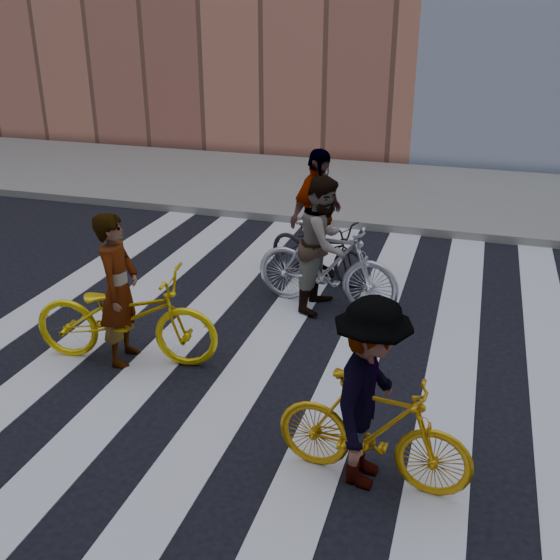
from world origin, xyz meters
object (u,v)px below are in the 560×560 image
at_px(bike_silver_mid, 327,266).
at_px(bike_dark_rear, 319,249).
at_px(rider_left, 119,289).
at_px(bike_yellow_left, 125,316).
at_px(rider_rear, 317,216).
at_px(rider_right, 369,394).
at_px(bike_yellow_right, 373,430).
at_px(rider_mid, 324,244).

xyz_separation_m(bike_silver_mid, bike_dark_rear, (-0.34, 0.96, -0.14)).
bearing_deg(rider_left, bike_silver_mid, -50.77).
distance_m(bike_yellow_left, rider_rear, 3.42).
bearing_deg(rider_right, bike_dark_rear, 24.41).
bearing_deg(rider_rear, bike_yellow_right, -138.00).
bearing_deg(bike_yellow_left, rider_right, -121.01).
relative_size(bike_yellow_right, rider_mid, 0.94).
bearing_deg(rider_rear, rider_right, -138.59).
bearing_deg(bike_yellow_left, rider_mid, -49.24).
height_order(bike_yellow_left, bike_dark_rear, bike_yellow_left).
distance_m(bike_yellow_right, bike_dark_rear, 4.57).
xyz_separation_m(bike_silver_mid, rider_mid, (-0.05, 0.00, 0.31)).
relative_size(bike_dark_rear, rider_left, 0.98).
xyz_separation_m(bike_yellow_right, rider_rear, (-1.59, 4.30, 0.47)).
xyz_separation_m(rider_left, rider_right, (3.05, -1.24, -0.03)).
height_order(rider_right, rider_rear, rider_rear).
bearing_deg(rider_left, bike_yellow_right, -120.36).
bearing_deg(bike_dark_rear, rider_rear, 111.68).
distance_m(bike_silver_mid, bike_yellow_right, 3.55).
bearing_deg(bike_yellow_right, bike_dark_rear, 25.00).
bearing_deg(rider_mid, rider_rear, 27.17).
height_order(bike_yellow_right, rider_rear, rider_rear).
xyz_separation_m(bike_yellow_left, rider_mid, (1.80, 2.10, 0.35)).
distance_m(bike_dark_rear, rider_rear, 0.53).
distance_m(rider_left, rider_rear, 3.41).
xyz_separation_m(bike_yellow_left, rider_left, (-0.05, 0.00, 0.33)).
relative_size(bike_yellow_left, rider_right, 1.24).
bearing_deg(bike_dark_rear, bike_silver_mid, -138.69).
distance_m(rider_mid, rider_right, 3.55).
relative_size(rider_mid, rider_right, 1.05).
height_order(bike_dark_rear, rider_right, rider_right).
height_order(bike_silver_mid, rider_left, rider_left).
relative_size(bike_yellow_right, rider_left, 0.96).
bearing_deg(bike_dark_rear, bike_yellow_right, -138.59).
relative_size(bike_yellow_right, rider_rear, 0.87).
bearing_deg(bike_silver_mid, bike_dark_rear, 27.17).
relative_size(bike_silver_mid, rider_rear, 1.02).
xyz_separation_m(bike_yellow_right, rider_right, (-0.05, 0.00, 0.35)).
relative_size(bike_yellow_left, bike_yellow_right, 1.26).
height_order(bike_yellow_left, rider_rear, rider_rear).
distance_m(bike_yellow_left, bike_yellow_right, 3.30).
distance_m(rider_right, rider_rear, 4.57).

